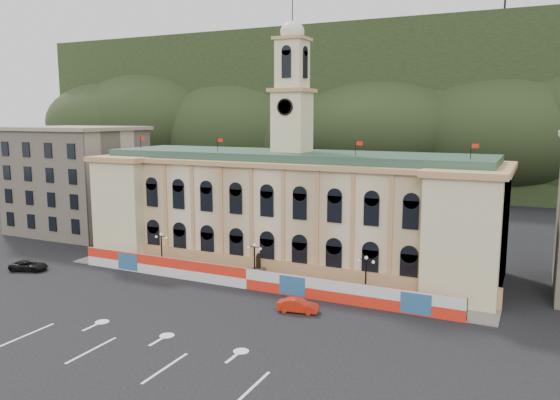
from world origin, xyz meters
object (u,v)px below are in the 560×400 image
at_px(statue, 258,273).
at_px(black_suv, 29,266).
at_px(lamp_center, 255,260).
at_px(red_sedan, 298,305).

bearing_deg(statue, black_suv, -163.73).
xyz_separation_m(statue, black_suv, (-30.00, -8.76, -0.51)).
height_order(lamp_center, red_sedan, lamp_center).
height_order(statue, red_sedan, statue).
height_order(statue, black_suv, statue).
bearing_deg(statue, lamp_center, -90.00).
bearing_deg(lamp_center, black_suv, -165.50).
xyz_separation_m(statue, lamp_center, (0.00, -1.00, 1.89)).
height_order(lamp_center, black_suv, lamp_center).
bearing_deg(black_suv, statue, -93.73).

